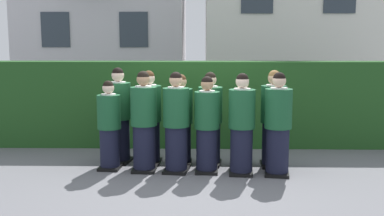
% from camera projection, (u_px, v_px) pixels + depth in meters
% --- Properties ---
extents(ground_plane, '(60.00, 60.00, 0.00)m').
position_uv_depth(ground_plane, '(192.00, 172.00, 7.64)').
color(ground_plane, slate).
extents(student_front_row_0, '(0.40, 0.49, 1.53)m').
position_uv_depth(student_front_row_0, '(109.00, 127.00, 7.72)').
color(student_front_row_0, black).
rests_on(student_front_row_0, ground).
extents(student_front_row_1, '(0.44, 0.53, 1.70)m').
position_uv_depth(student_front_row_1, '(144.00, 124.00, 7.60)').
color(student_front_row_1, black).
rests_on(student_front_row_1, ground).
extents(student_front_row_2, '(0.46, 0.56, 1.68)m').
position_uv_depth(student_front_row_2, '(176.00, 125.00, 7.54)').
color(student_front_row_2, black).
rests_on(student_front_row_2, ground).
extents(student_front_row_3, '(0.42, 0.48, 1.61)m').
position_uv_depth(student_front_row_3, '(207.00, 127.00, 7.53)').
color(student_front_row_3, black).
rests_on(student_front_row_3, ground).
extents(student_front_row_4, '(0.43, 0.51, 1.67)m').
position_uv_depth(student_front_row_4, '(242.00, 126.00, 7.42)').
color(student_front_row_4, black).
rests_on(student_front_row_4, ground).
extents(student_front_row_5, '(0.46, 0.56, 1.69)m').
position_uv_depth(student_front_row_5, '(278.00, 126.00, 7.36)').
color(student_front_row_5, black).
rests_on(student_front_row_5, ground).
extents(student_rear_row_0, '(0.47, 0.57, 1.72)m').
position_uv_depth(student_rear_row_0, '(119.00, 117.00, 8.16)').
color(student_rear_row_0, black).
rests_on(student_rear_row_0, ground).
extents(student_rear_row_1, '(0.44, 0.50, 1.67)m').
position_uv_depth(student_rear_row_1, '(149.00, 120.00, 8.07)').
color(student_rear_row_1, black).
rests_on(student_rear_row_1, ground).
extents(student_rear_row_2, '(0.42, 0.47, 1.61)m').
position_uv_depth(student_rear_row_2, '(181.00, 122.00, 8.05)').
color(student_rear_row_2, black).
rests_on(student_rear_row_2, ground).
extents(student_rear_row_3, '(0.44, 0.52, 1.65)m').
position_uv_depth(student_rear_row_3, '(210.00, 121.00, 7.99)').
color(student_rear_row_3, black).
rests_on(student_rear_row_3, ground).
extents(student_rear_row_4, '(0.42, 0.49, 1.59)m').
position_uv_depth(student_rear_row_4, '(242.00, 124.00, 7.91)').
color(student_rear_row_4, black).
rests_on(student_rear_row_4, ground).
extents(student_rear_row_5, '(0.44, 0.53, 1.69)m').
position_uv_depth(student_rear_row_5, '(273.00, 121.00, 7.88)').
color(student_rear_row_5, black).
rests_on(student_rear_row_5, ground).
extents(hedge, '(9.60, 0.70, 1.78)m').
position_uv_depth(hedge, '(194.00, 104.00, 9.52)').
color(hedge, '#214C1E').
rests_on(hedge, ground).
extents(school_building_main, '(5.84, 3.79, 5.82)m').
position_uv_depth(school_building_main, '(106.00, 20.00, 15.98)').
color(school_building_main, silver).
rests_on(school_building_main, ground).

